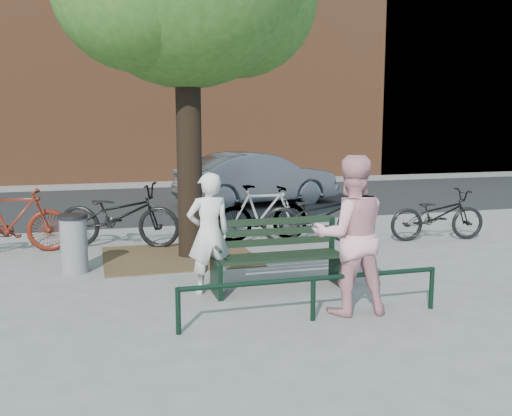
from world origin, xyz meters
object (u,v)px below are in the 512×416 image
object	(u,v)px
person_right	(350,235)
parked_car	(257,179)
bicycle_c	(319,215)
litter_bin	(74,243)
person_left	(209,233)
park_bench	(277,253)

from	to	relation	value
person_right	parked_car	distance (m)	8.56
person_right	bicycle_c	distance (m)	3.68
litter_bin	parked_car	distance (m)	7.27
person_left	person_right	distance (m)	1.85
parked_car	litter_bin	bearing A→B (deg)	130.81
park_bench	person_right	world-z (taller)	person_right
park_bench	parked_car	xyz separation A→B (m)	(1.83, 7.33, 0.22)
person_right	litter_bin	world-z (taller)	person_right
litter_bin	person_right	bearing A→B (deg)	-41.05
person_right	parked_car	xyz separation A→B (m)	(1.33, 8.46, -0.22)
bicycle_c	person_left	bearing A→B (deg)	151.72
bicycle_c	person_right	bearing A→B (deg)	-178.18
bicycle_c	litter_bin	bearing A→B (deg)	119.37
person_right	litter_bin	bearing A→B (deg)	-34.49
person_left	parked_car	bearing A→B (deg)	-116.36
park_bench	person_left	distance (m)	0.95
person_left	bicycle_c	bearing A→B (deg)	-142.50
park_bench	bicycle_c	size ratio (longest dim) A/B	0.86
litter_bin	park_bench	bearing A→B (deg)	-31.19
litter_bin	bicycle_c	distance (m)	4.23
person_right	litter_bin	xyz separation A→B (m)	(-3.11, 2.71, -0.48)
person_left	parked_car	distance (m)	7.75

